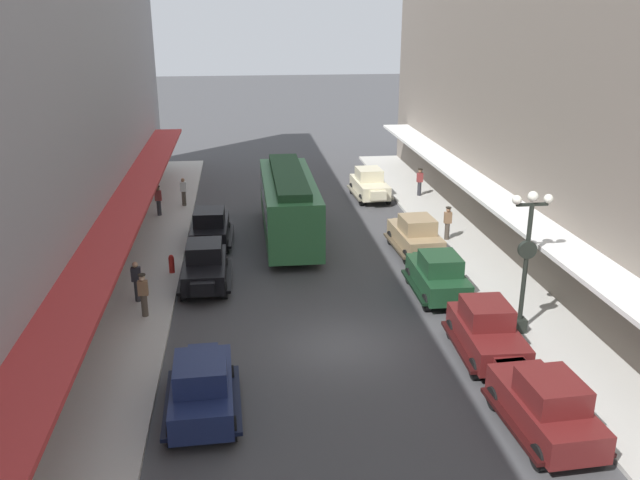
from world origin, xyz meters
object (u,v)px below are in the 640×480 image
at_px(parked_car_2, 202,385).
at_px(pedestrian_4, 448,223).
at_px(parked_car_3, 370,184).
at_px(parked_car_5, 210,226).
at_px(pedestrian_1, 183,192).
at_px(pedestrian_2, 143,295).
at_px(streetcar, 289,202).
at_px(parked_car_0, 415,234).
at_px(pedestrian_5, 420,182).
at_px(pedestrian_0, 158,200).
at_px(fire_hydrant, 172,264).
at_px(parked_car_6, 438,274).
at_px(parked_car_7, 487,330).
at_px(pedestrian_3, 137,281).
at_px(lamp_post_with_clock, 526,257).
at_px(parked_car_4, 205,265).
at_px(parked_car_1, 546,404).

distance_m(parked_car_2, pedestrian_4, 17.78).
distance_m(parked_car_3, parked_car_5, 11.91).
bearing_deg(pedestrian_4, pedestrian_1, 150.09).
bearing_deg(pedestrian_2, streetcar, 54.81).
distance_m(parked_car_5, streetcar, 4.06).
xyz_separation_m(parked_car_0, pedestrian_5, (2.78, 9.58, 0.07)).
bearing_deg(pedestrian_0, pedestrian_4, -22.02).
relative_size(parked_car_3, fire_hydrant, 5.25).
xyz_separation_m(parked_car_6, pedestrian_5, (3.16, 14.57, 0.07)).
height_order(parked_car_7, pedestrian_5, parked_car_7).
bearing_deg(pedestrian_1, pedestrian_0, -124.60).
height_order(pedestrian_1, pedestrian_4, pedestrian_4).
height_order(parked_car_3, pedestrian_1, parked_car_3).
bearing_deg(pedestrian_2, parked_car_2, -69.60).
xyz_separation_m(pedestrian_2, pedestrian_3, (-0.44, 1.40, -0.02)).
bearing_deg(streetcar, lamp_post_with_clock, -57.69).
xyz_separation_m(parked_car_7, pedestrian_3, (-12.11, 5.60, 0.05)).
relative_size(streetcar, pedestrian_5, 5.76).
height_order(parked_car_0, streetcar, streetcar).
relative_size(parked_car_0, streetcar, 0.45).
bearing_deg(parked_car_5, pedestrian_1, 104.72).
height_order(parked_car_5, parked_car_7, same).
height_order(pedestrian_2, pedestrian_4, same).
bearing_deg(pedestrian_5, fire_hydrant, -141.66).
bearing_deg(parked_car_4, pedestrian_3, -148.43).
xyz_separation_m(parked_car_0, parked_car_4, (-9.73, -2.81, 0.00)).
height_order(parked_car_4, streetcar, streetcar).
height_order(parked_car_3, parked_car_7, same).
bearing_deg(pedestrian_3, parked_car_1, -39.55).
xyz_separation_m(parked_car_5, parked_car_7, (9.50, -12.38, 0.00)).
height_order(parked_car_2, parked_car_7, same).
relative_size(parked_car_5, pedestrian_4, 2.57).
bearing_deg(pedestrian_0, pedestrian_2, -86.38).
xyz_separation_m(parked_car_1, parked_car_6, (-0.20, 9.40, 0.00)).
height_order(parked_car_4, pedestrian_5, parked_car_4).
bearing_deg(parked_car_7, streetcar, 113.56).
distance_m(parked_car_7, streetcar, 14.01).
bearing_deg(fire_hydrant, parked_car_0, 7.62).
bearing_deg(parked_car_0, pedestrian_3, -160.37).
xyz_separation_m(parked_car_3, lamp_post_with_clock, (1.82, -18.44, 2.04)).
xyz_separation_m(parked_car_3, parked_car_6, (-0.07, -14.73, 0.00)).
xyz_separation_m(parked_car_4, pedestrian_4, (11.71, 4.15, 0.07)).
distance_m(parked_car_7, fire_hydrant, 13.93).
relative_size(parked_car_0, parked_car_6, 1.01).
distance_m(lamp_post_with_clock, pedestrian_3, 14.60).
distance_m(parked_car_3, pedestrian_3, 18.52).
distance_m(lamp_post_with_clock, pedestrian_4, 10.24).
xyz_separation_m(parked_car_0, pedestrian_3, (-12.29, -4.38, 0.05)).
relative_size(parked_car_2, pedestrian_4, 2.57).
bearing_deg(parked_car_6, pedestrian_1, 128.22).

